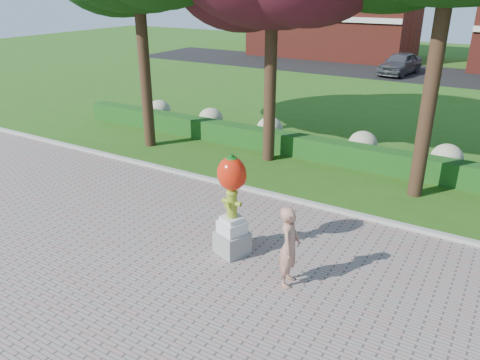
# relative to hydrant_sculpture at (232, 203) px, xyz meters

# --- Properties ---
(ground) EXTENTS (100.00, 100.00, 0.00)m
(ground) POSITION_rel_hydrant_sculpture_xyz_m (-0.39, 0.48, -1.40)
(ground) COLOR #285916
(ground) RESTS_ON ground
(walkway) EXTENTS (40.00, 14.00, 0.04)m
(walkway) POSITION_rel_hydrant_sculpture_xyz_m (-0.39, -3.52, -1.38)
(walkway) COLOR gray
(walkway) RESTS_ON ground
(curb) EXTENTS (40.00, 0.18, 0.15)m
(curb) POSITION_rel_hydrant_sculpture_xyz_m (-0.39, 3.48, -1.33)
(curb) COLOR #ADADA5
(curb) RESTS_ON ground
(lawn_hedge) EXTENTS (24.00, 0.70, 0.80)m
(lawn_hedge) POSITION_rel_hydrant_sculpture_xyz_m (-0.39, 7.48, -1.00)
(lawn_hedge) COLOR #184914
(lawn_hedge) RESTS_ON ground
(hydrangea_row) EXTENTS (20.10, 1.10, 0.99)m
(hydrangea_row) POSITION_rel_hydrant_sculpture_xyz_m (0.18, 8.48, -0.85)
(hydrangea_row) COLOR tan
(hydrangea_row) RESTS_ON ground
(street) EXTENTS (50.00, 8.00, 0.02)m
(street) POSITION_rel_hydrant_sculpture_xyz_m (-0.39, 28.48, -1.39)
(street) COLOR black
(street) RESTS_ON ground
(building_left) EXTENTS (14.00, 8.00, 7.00)m
(building_left) POSITION_rel_hydrant_sculpture_xyz_m (-10.39, 34.48, 2.10)
(building_left) COLOR maroon
(building_left) RESTS_ON ground
(hydrant_sculpture) EXTENTS (0.89, 0.89, 2.58)m
(hydrant_sculpture) POSITION_rel_hydrant_sculpture_xyz_m (0.00, 0.00, 0.00)
(hydrant_sculpture) COLOR gray
(hydrant_sculpture) RESTS_ON walkway
(woman) EXTENTS (0.58, 0.76, 1.86)m
(woman) POSITION_rel_hydrant_sculpture_xyz_m (1.73, -0.45, -0.43)
(woman) COLOR tan
(woman) RESTS_ON walkway
(parked_car) EXTENTS (2.59, 4.94, 1.60)m
(parked_car) POSITION_rel_hydrant_sculpture_xyz_m (-2.53, 27.39, -0.58)
(parked_car) COLOR #44464D
(parked_car) RESTS_ON street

